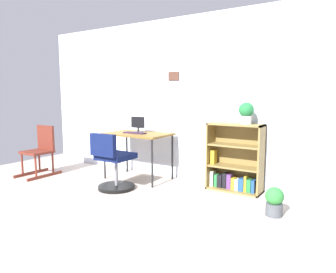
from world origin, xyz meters
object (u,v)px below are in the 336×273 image
(keyboard, at_px, (135,133))
(potted_plant_on_shelf, at_px, (246,112))
(rocking_chair, at_px, (41,150))
(monitor, at_px, (138,125))
(desk, at_px, (138,137))
(potted_plant_floor, at_px, (274,201))
(bookshelf_low, at_px, (235,162))
(office_chair, at_px, (113,165))

(keyboard, relative_size, potted_plant_on_shelf, 1.31)
(rocking_chair, height_order, potted_plant_on_shelf, potted_plant_on_shelf)
(monitor, xyz_separation_m, keyboard, (0.04, -0.13, -0.11))
(desk, distance_m, keyboard, 0.10)
(potted_plant_on_shelf, bearing_deg, desk, -173.24)
(potted_plant_floor, bearing_deg, potted_plant_on_shelf, 132.10)
(desk, height_order, bookshelf_low, bookshelf_low)
(desk, height_order, office_chair, office_chair)
(desk, relative_size, office_chair, 1.24)
(desk, bearing_deg, monitor, 128.28)
(keyboard, height_order, office_chair, office_chair)
(desk, xyz_separation_m, keyboard, (-0.01, -0.07, 0.07))
(monitor, relative_size, keyboard, 0.66)
(office_chair, height_order, bookshelf_low, bookshelf_low)
(office_chair, xyz_separation_m, potted_plant_on_shelf, (1.60, 0.86, 0.75))
(potted_plant_floor, bearing_deg, keyboard, 171.06)
(desk, distance_m, rocking_chair, 1.69)
(potted_plant_on_shelf, bearing_deg, keyboard, -170.97)
(desk, distance_m, monitor, 0.20)
(rocking_chair, relative_size, bookshelf_low, 0.87)
(monitor, distance_m, office_chair, 0.89)
(office_chair, relative_size, potted_plant_floor, 2.51)
(monitor, height_order, office_chair, monitor)
(keyboard, bearing_deg, monitor, 105.43)
(bookshelf_low, bearing_deg, monitor, -173.04)
(desk, xyz_separation_m, rocking_chair, (-1.52, -0.68, -0.26))
(rocking_chair, relative_size, potted_plant_on_shelf, 2.82)
(desk, distance_m, potted_plant_on_shelf, 1.73)
(monitor, height_order, potted_plant_floor, monitor)
(bookshelf_low, bearing_deg, potted_plant_on_shelf, -19.37)
(bookshelf_low, bearing_deg, office_chair, -147.80)
(desk, xyz_separation_m, bookshelf_low, (1.51, 0.25, -0.27))
(bookshelf_low, relative_size, potted_plant_on_shelf, 3.24)
(potted_plant_on_shelf, bearing_deg, potted_plant_floor, -47.90)
(monitor, xyz_separation_m, rocking_chair, (-1.48, -0.74, -0.44))
(rocking_chair, xyz_separation_m, potted_plant_on_shelf, (3.19, 0.88, 0.68))
(office_chair, relative_size, rocking_chair, 0.99)
(monitor, bearing_deg, office_chair, -80.89)
(potted_plant_floor, bearing_deg, bookshelf_low, 136.70)
(monitor, height_order, keyboard, monitor)
(potted_plant_floor, bearing_deg, desk, 169.28)
(monitor, relative_size, bookshelf_low, 0.27)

